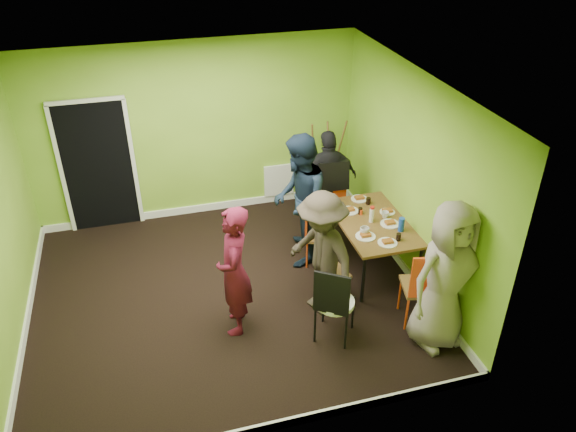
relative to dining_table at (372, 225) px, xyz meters
name	(u,v)px	position (x,y,z in m)	size (l,w,h in m)	color
ground	(227,294)	(-2.05, -0.07, -0.70)	(5.00, 5.00, 0.00)	black
room_walls	(220,230)	(-2.07, -0.03, 0.29)	(5.04, 4.54, 2.82)	#75A52A
dining_table	(372,225)	(0.00, 0.00, 0.00)	(0.90, 1.50, 0.75)	black
chair_left_far	(314,230)	(-0.73, 0.34, -0.16)	(0.49, 0.49, 0.95)	#F14A16
chair_left_near	(329,270)	(-0.80, -0.53, -0.22)	(0.42, 0.42, 0.85)	#F14A16
chair_back_end	(334,183)	(-0.18, 1.07, 0.11)	(0.48, 0.56, 1.15)	#F14A16
chair_front_end	(424,284)	(0.13, -1.27, -0.09)	(0.53, 0.54, 1.08)	#F14A16
chair_bentwood	(334,301)	(-0.99, -1.23, -0.11)	(0.57, 0.57, 1.06)	black
easel	(326,164)	(-0.03, 1.86, 0.05)	(0.60, 0.56, 1.50)	brown
plate_near_left	(349,211)	(-0.21, 0.34, 0.06)	(0.25, 0.25, 0.01)	white
plate_near_right	(366,236)	(-0.24, -0.32, 0.06)	(0.26, 0.26, 0.01)	white
plate_far_back	(359,199)	(0.05, 0.62, 0.06)	(0.24, 0.24, 0.01)	white
plate_far_front	(387,243)	(-0.03, -0.54, 0.06)	(0.25, 0.25, 0.01)	white
plate_wall_back	(387,212)	(0.29, 0.17, 0.06)	(0.21, 0.21, 0.01)	white
plate_wall_front	(390,224)	(0.19, -0.13, 0.06)	(0.26, 0.26, 0.01)	white
thermos	(372,215)	(-0.03, 0.00, 0.16)	(0.06, 0.06, 0.21)	white
blue_bottle	(401,225)	(0.26, -0.31, 0.15)	(0.08, 0.08, 0.19)	#1743AF
orange_bottle	(361,212)	(-0.09, 0.21, 0.09)	(0.04, 0.04, 0.08)	#F14A16
glass_mid	(360,211)	(-0.09, 0.23, 0.10)	(0.06, 0.06, 0.10)	black
glass_back	(368,201)	(0.12, 0.46, 0.10)	(0.07, 0.07, 0.10)	black
glass_front	(398,237)	(0.13, -0.51, 0.10)	(0.06, 0.06, 0.10)	black
cup_a	(365,231)	(-0.23, -0.26, 0.10)	(0.13, 0.13, 0.10)	white
cup_b	(385,215)	(0.20, 0.05, 0.10)	(0.10, 0.10, 0.09)	white
person_standing	(234,271)	(-2.04, -0.71, 0.14)	(0.61, 0.40, 1.67)	#510D21
person_left_far	(299,201)	(-0.90, 0.47, 0.25)	(0.92, 0.72, 1.90)	#131F30
person_left_near	(321,254)	(-0.96, -0.65, 0.14)	(1.08, 0.62, 1.67)	#322B21
person_back_end	(328,180)	(-0.21, 1.23, 0.10)	(0.93, 0.39, 1.59)	black
person_front_end	(446,277)	(0.20, -1.57, 0.24)	(0.91, 0.59, 1.86)	gray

